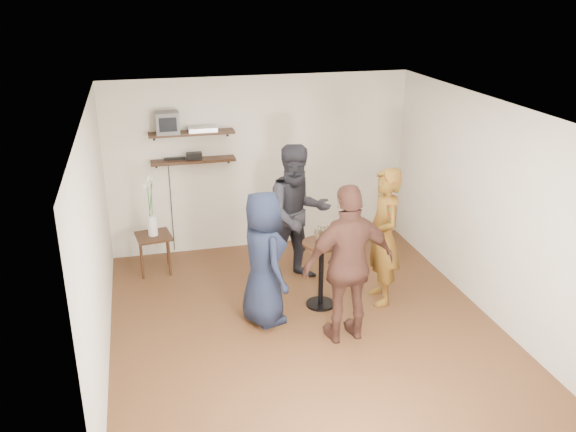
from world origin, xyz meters
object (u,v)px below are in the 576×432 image
object	(u,v)px
crt_monitor	(167,122)
person_brown	(349,264)
side_table	(154,241)
dvd_deck	(203,129)
drinks_table	(321,265)
person_dark	(298,214)
radio	(194,156)
person_navy	(264,258)
person_plaid	(383,237)

from	to	relation	value
crt_monitor	person_brown	size ratio (longest dim) A/B	0.17
side_table	crt_monitor	bearing A→B (deg)	55.76
dvd_deck	drinks_table	world-z (taller)	dvd_deck
dvd_deck	person_dark	xyz separation A→B (m)	(1.08, -1.18, -0.95)
crt_monitor	dvd_deck	xyz separation A→B (m)	(0.48, 0.00, -0.12)
person_dark	radio	bearing A→B (deg)	128.79
radio	crt_monitor	bearing A→B (deg)	180.00
person_navy	person_brown	bearing A→B (deg)	-138.90
radio	person_plaid	distance (m)	2.97
radio	person_brown	size ratio (longest dim) A/B	0.12
person_dark	side_table	bearing A→B (deg)	152.32
side_table	person_dark	size ratio (longest dim) A/B	0.29
crt_monitor	person_dark	size ratio (longest dim) A/B	0.17
person_dark	person_navy	xyz separation A→B (m)	(-0.67, -0.96, -0.13)
radio	person_navy	distance (m)	2.32
radio	drinks_table	size ratio (longest dim) A/B	0.25
side_table	person_navy	xyz separation A→B (m)	(1.21, -1.67, 0.35)
person_plaid	radio	bearing A→B (deg)	-130.15
person_plaid	person_dark	bearing A→B (deg)	-129.65
dvd_deck	radio	bearing A→B (deg)	180.00
drinks_table	person_plaid	distance (m)	0.85
side_table	person_navy	size ratio (longest dim) A/B	0.34
person_plaid	person_brown	xyz separation A→B (m)	(-0.71, -0.73, 0.04)
crt_monitor	radio	xyz separation A→B (m)	(0.34, 0.00, -0.50)
dvd_deck	person_brown	xyz separation A→B (m)	(1.25, -2.74, -0.97)
radio	person_navy	bearing A→B (deg)	-75.62
person_plaid	person_navy	bearing A→B (deg)	-81.56
drinks_table	person_plaid	size ratio (longest dim) A/B	0.49
dvd_deck	person_navy	distance (m)	2.43
drinks_table	person_navy	distance (m)	0.83
person_navy	person_brown	size ratio (longest dim) A/B	0.89
crt_monitor	person_navy	bearing A→B (deg)	-67.42
radio	person_brown	world-z (taller)	person_brown
dvd_deck	radio	xyz separation A→B (m)	(-0.14, 0.00, -0.38)
crt_monitor	person_dark	world-z (taller)	crt_monitor
person_plaid	person_dark	distance (m)	1.21
person_dark	person_brown	xyz separation A→B (m)	(0.17, -1.56, -0.03)
crt_monitor	side_table	world-z (taller)	crt_monitor
radio	person_brown	xyz separation A→B (m)	(1.39, -2.74, -0.59)
person_dark	person_brown	bearing A→B (deg)	-90.81
radio	person_plaid	xyz separation A→B (m)	(2.10, -2.01, -0.64)
crt_monitor	person_plaid	xyz separation A→B (m)	(2.44, -2.01, -1.14)
drinks_table	person_navy	world-z (taller)	person_navy
side_table	person_navy	world-z (taller)	person_navy
crt_monitor	person_navy	size ratio (longest dim) A/B	0.20
person_navy	person_dark	bearing A→B (deg)	-48.09
side_table	drinks_table	world-z (taller)	drinks_table
crt_monitor	dvd_deck	world-z (taller)	crt_monitor
dvd_deck	person_dark	world-z (taller)	dvd_deck
crt_monitor	side_table	xyz separation A→B (m)	(-0.32, -0.47, -1.55)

